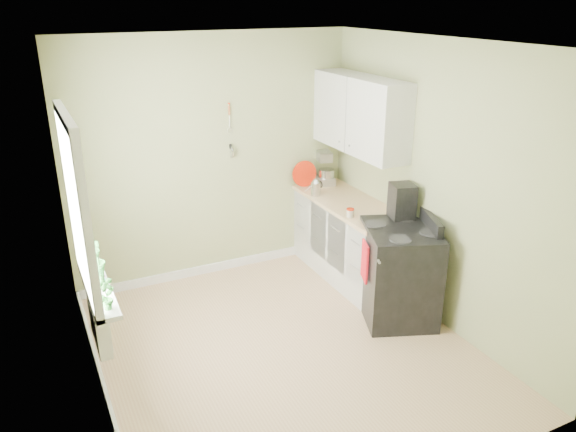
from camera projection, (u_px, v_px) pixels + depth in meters
name	position (u px, v px, depth m)	size (l,w,h in m)	color
floor	(285.00, 351.00, 5.15)	(3.20, 3.60, 0.02)	tan
ceiling	(284.00, 42.00, 4.15)	(3.20, 3.60, 0.02)	white
wall_back	(213.00, 159.00, 6.16)	(3.20, 0.02, 2.70)	tan
wall_left	(81.00, 249.00, 3.99)	(0.02, 3.60, 2.70)	tan
wall_right	(437.00, 186.00, 5.31)	(0.02, 3.60, 2.70)	tan
base_cabinets	(350.00, 241.00, 6.35)	(0.60, 1.60, 0.87)	white
countertop	(350.00, 204.00, 6.18)	(0.64, 1.60, 0.04)	#DCB886
upper_cabinets	(360.00, 114.00, 5.97)	(0.35, 1.40, 0.80)	white
window	(76.00, 208.00, 4.18)	(0.06, 1.14, 1.44)	white
window_sill	(97.00, 286.00, 4.46)	(0.18, 1.14, 0.04)	white
radiator	(100.00, 325.00, 4.52)	(0.12, 0.50, 0.35)	white
wall_utensils	(230.00, 139.00, 6.14)	(0.02, 0.14, 0.58)	#DCB886
stove	(399.00, 272.00, 5.53)	(0.94, 0.97, 1.08)	black
stand_mixer	(323.00, 167.00, 6.75)	(0.30, 0.40, 0.44)	#B2B2B7
kettle	(316.00, 187.00, 6.34)	(0.19, 0.11, 0.19)	silver
coffee_maker	(402.00, 204.00, 5.59)	(0.28, 0.30, 0.39)	black
red_tray	(304.00, 174.00, 6.63)	(0.31, 0.31, 0.02)	#B81C06
jar	(350.00, 213.00, 5.75)	(0.08, 0.08, 0.09)	beige
plant_a	(106.00, 293.00, 4.03)	(0.14, 0.10, 0.27)	#266925
plant_b	(94.00, 260.00, 4.48)	(0.17, 0.14, 0.32)	#266925
plant_c	(89.00, 248.00, 4.72)	(0.16, 0.16, 0.29)	#266925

